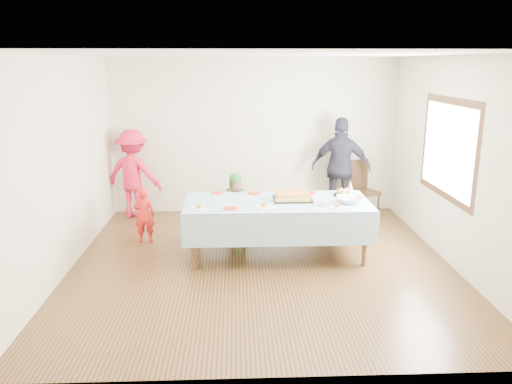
{
  "coord_description": "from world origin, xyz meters",
  "views": [
    {
      "loc": [
        -0.34,
        -6.21,
        2.6
      ],
      "look_at": [
        -0.06,
        0.3,
        0.91
      ],
      "focal_mm": 35.0,
      "sensor_mm": 36.0,
      "label": 1
    }
  ],
  "objects_px": {
    "party_table": "(277,205)",
    "adult_left": "(133,174)",
    "birthday_cake": "(293,197)",
    "dining_chair": "(361,186)"
  },
  "relations": [
    {
      "from": "birthday_cake",
      "to": "adult_left",
      "type": "xyz_separation_m",
      "value": [
        -2.53,
        1.84,
        -0.07
      ]
    },
    {
      "from": "party_table",
      "to": "adult_left",
      "type": "bearing_deg",
      "value": 140.52
    },
    {
      "from": "birthday_cake",
      "to": "adult_left",
      "type": "distance_m",
      "value": 3.13
    },
    {
      "from": "birthday_cake",
      "to": "dining_chair",
      "type": "relative_size",
      "value": 0.54
    },
    {
      "from": "dining_chair",
      "to": "adult_left",
      "type": "bearing_deg",
      "value": 153.47
    },
    {
      "from": "party_table",
      "to": "birthday_cake",
      "type": "height_order",
      "value": "birthday_cake"
    },
    {
      "from": "dining_chair",
      "to": "adult_left",
      "type": "relative_size",
      "value": 0.65
    },
    {
      "from": "party_table",
      "to": "dining_chair",
      "type": "height_order",
      "value": "dining_chair"
    },
    {
      "from": "birthday_cake",
      "to": "party_table",
      "type": "bearing_deg",
      "value": -162.85
    },
    {
      "from": "birthday_cake",
      "to": "adult_left",
      "type": "bearing_deg",
      "value": 143.98
    }
  ]
}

